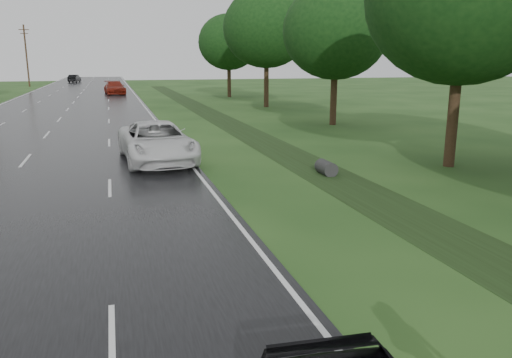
% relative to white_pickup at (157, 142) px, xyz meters
% --- Properties ---
extents(road, '(14.00, 180.00, 0.04)m').
position_rel_white_pickup_xyz_m(road, '(-5.50, 30.82, -0.86)').
color(road, black).
rests_on(road, ground).
extents(edge_stripe_east, '(0.12, 180.00, 0.01)m').
position_rel_white_pickup_xyz_m(edge_stripe_east, '(1.25, 30.82, -0.84)').
color(edge_stripe_east, silver).
rests_on(edge_stripe_east, road).
extents(center_line, '(0.12, 180.00, 0.01)m').
position_rel_white_pickup_xyz_m(center_line, '(-5.50, 30.82, -0.84)').
color(center_line, silver).
rests_on(center_line, road).
extents(drainage_ditch, '(2.20, 120.00, 0.56)m').
position_rel_white_pickup_xyz_m(drainage_ditch, '(6.00, 4.53, -0.85)').
color(drainage_ditch, black).
rests_on(drainage_ditch, ground).
extents(utility_pole_distant, '(1.60, 0.26, 10.00)m').
position_rel_white_pickup_xyz_m(utility_pole_distant, '(-14.70, 70.82, 4.31)').
color(utility_pole_distant, '#372416').
rests_on(utility_pole_distant, ground).
extents(tree_east_c, '(7.00, 7.00, 9.29)m').
position_rel_white_pickup_xyz_m(tree_east_c, '(12.70, 9.82, 5.25)').
color(tree_east_c, '#372416').
rests_on(tree_east_c, ground).
extents(tree_east_d, '(8.00, 8.00, 10.76)m').
position_rel_white_pickup_xyz_m(tree_east_d, '(12.30, 23.82, 6.27)').
color(tree_east_d, '#372416').
rests_on(tree_east_d, ground).
extents(tree_east_f, '(7.20, 7.20, 9.62)m').
position_rel_white_pickup_xyz_m(tree_east_f, '(12.00, 37.82, 5.49)').
color(tree_east_f, '#372416').
rests_on(tree_east_f, ground).
extents(white_pickup, '(3.21, 6.24, 1.68)m').
position_rel_white_pickup_xyz_m(white_pickup, '(0.00, 0.00, 0.00)').
color(white_pickup, silver).
rests_on(white_pickup, road).
extents(far_car_red, '(2.88, 5.96, 1.67)m').
position_rel_white_pickup_xyz_m(far_car_red, '(-1.17, 46.06, -0.01)').
color(far_car_red, maroon).
rests_on(far_car_red, road).
extents(far_car_dark, '(2.37, 4.79, 1.51)m').
position_rel_white_pickup_xyz_m(far_car_dark, '(-8.44, 85.81, -0.09)').
color(far_car_dark, black).
rests_on(far_car_dark, road).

